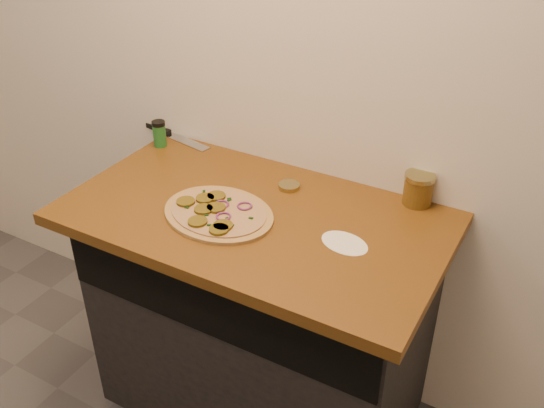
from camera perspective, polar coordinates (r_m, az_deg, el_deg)
The scene contains 8 objects.
cabinet at distance 2.21m, azimuth -1.02°, elevation -10.72°, with size 1.10×0.60×0.86m, color black.
countertop at distance 1.91m, azimuth -1.60°, elevation -1.26°, with size 1.20×0.70×0.04m, color brown.
pizza at distance 1.88m, azimuth -5.16°, elevation -0.82°, with size 0.42×0.42×0.02m.
chefs_knife at distance 2.41m, azimuth -9.49°, elevation 6.47°, with size 0.33×0.10×0.02m.
mason_jar_lid at distance 2.02m, azimuth 1.62°, elevation 1.70°, with size 0.07×0.07×0.02m, color #988F58.
salsa_jar at distance 1.97m, azimuth 13.61°, elevation 1.40°, with size 0.10×0.10×0.11m.
spice_shaker at distance 2.32m, azimuth -10.55°, elevation 6.53°, with size 0.05×0.05×0.10m.
flour_spill at distance 1.77m, azimuth 6.84°, elevation -3.67°, with size 0.15×0.15×0.00m, color white.
Camera 1 is at (0.83, 0.06, 1.92)m, focal length 40.00 mm.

